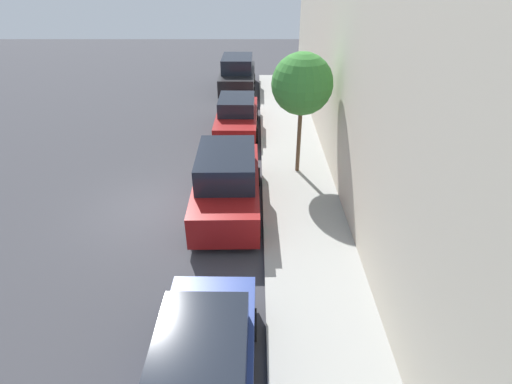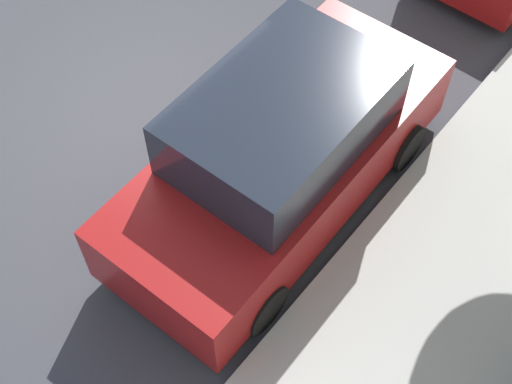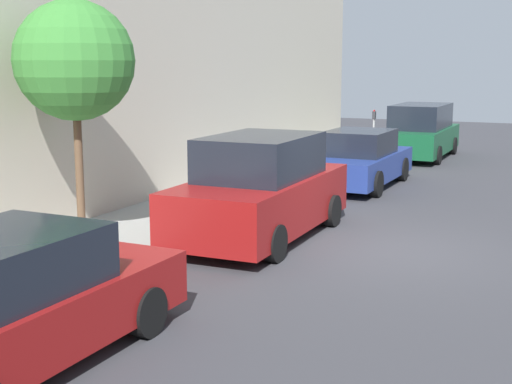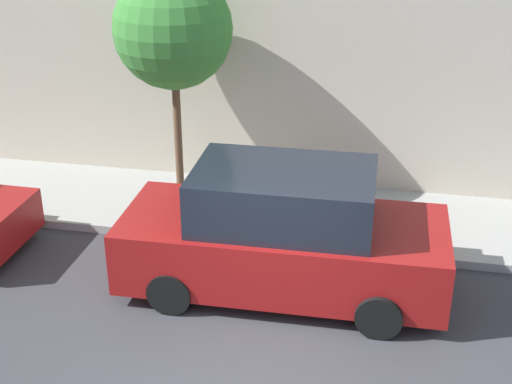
{
  "view_description": "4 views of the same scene",
  "coord_description": "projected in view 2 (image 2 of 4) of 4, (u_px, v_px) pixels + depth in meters",
  "views": [
    {
      "loc": [
        3.28,
        -10.8,
        7.05
      ],
      "look_at": [
        3.3,
        -0.66,
        1.0
      ],
      "focal_mm": 28.0,
      "sensor_mm": 36.0,
      "label": 1
    },
    {
      "loc": [
        5.43,
        -4.21,
        7.73
      ],
      "look_at": [
        2.54,
        -0.66,
        1.0
      ],
      "focal_mm": 50.0,
      "sensor_mm": 36.0,
      "label": 2
    },
    {
      "loc": [
        -3.16,
        12.23,
        3.32
      ],
      "look_at": [
        2.21,
        0.6,
        1.0
      ],
      "focal_mm": 50.0,
      "sensor_mm": 36.0,
      "label": 3
    },
    {
      "loc": [
        -6.81,
        -1.4,
        5.99
      ],
      "look_at": [
        3.63,
        0.68,
        1.0
      ],
      "focal_mm": 50.0,
      "sensor_mm": 36.0,
      "label": 4
    }
  ],
  "objects": [
    {
      "name": "parked_suv_third",
      "position": [
        281.0,
        152.0,
        8.55
      ],
      "size": [
        2.08,
        4.83,
        1.98
      ],
      "color": "maroon",
      "rests_on": "ground_plane"
    },
    {
      "name": "sidewalk",
      "position": [
        437.0,
        299.0,
        8.4
      ],
      "size": [
        2.53,
        32.0,
        0.15
      ],
      "color": "#9E9E99",
      "rests_on": "ground_plane"
    },
    {
      "name": "ground_plane",
      "position": [
        147.0,
        109.0,
        10.15
      ],
      "size": [
        60.0,
        60.0,
        0.0
      ],
      "primitive_type": "plane",
      "color": "#38383D"
    }
  ]
}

